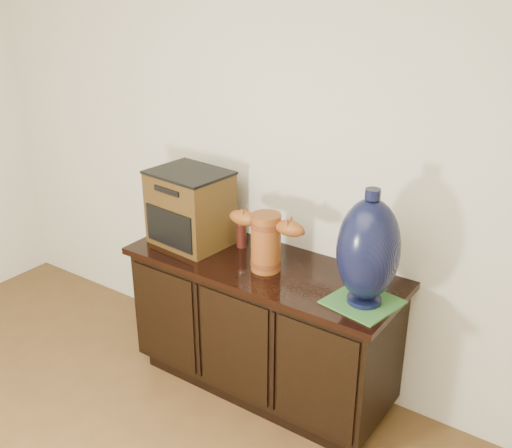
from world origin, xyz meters
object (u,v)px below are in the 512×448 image
Objects in this scene: lamp_base at (368,250)px; tv_radio at (190,208)px; sideboard at (262,326)px; terracotta_vessel at (266,239)px; spray_can at (241,233)px.

tv_radio is at bearing 176.84° from lamp_base.
terracotta_vessel is (0.04, -0.04, 0.54)m from sideboard.
tv_radio is 2.75× the size of spray_can.
terracotta_vessel is at bearing 177.63° from lamp_base.
spray_can is at bearing 152.71° from sideboard.
tv_radio is (-0.51, 0.04, 0.04)m from terracotta_vessel.
lamp_base reaches higher than tv_radio.
tv_radio is 0.80× the size of lamp_base.
spray_can is (0.26, 0.11, -0.13)m from tv_radio.
spray_can is (-0.26, 0.15, -0.09)m from terracotta_vessel.
tv_radio reaches higher than spray_can.
sideboard is at bearing -27.29° from spray_can.
terracotta_vessel is 0.78× the size of lamp_base.
spray_can is (-0.21, 0.11, 0.45)m from sideboard.
lamp_base is 0.84m from spray_can.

